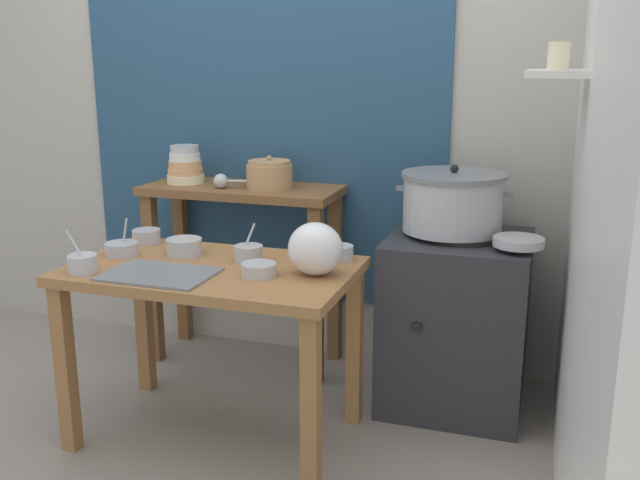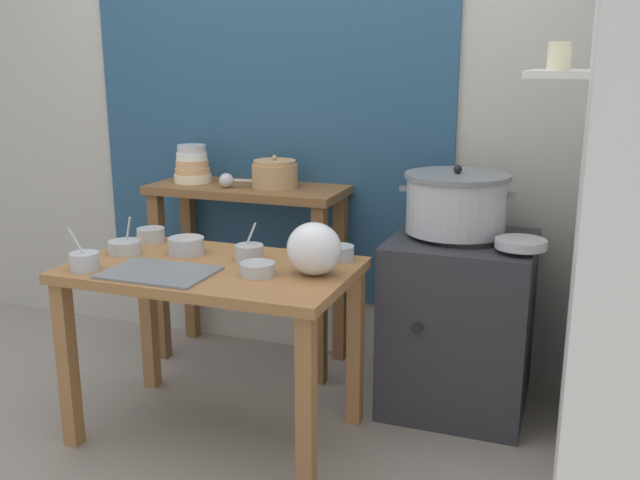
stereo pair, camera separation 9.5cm
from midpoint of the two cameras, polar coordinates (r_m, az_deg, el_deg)
ground_plane at (r=3.00m, az=-8.73°, el=-15.76°), size 9.00×9.00×0.00m
wall_back at (r=3.57m, az=0.31°, el=11.23°), size 4.40×0.12×2.60m
wall_right at (r=2.47m, az=22.78°, el=8.68°), size 0.30×3.20×2.60m
prep_table at (r=2.81m, az=-7.62°, el=-4.20°), size 1.10×0.66×0.72m
back_shelf_table at (r=3.51m, az=-5.01°, el=0.81°), size 0.96×0.40×0.90m
stove_block at (r=3.18m, az=11.97°, el=-6.47°), size 0.60×0.61×0.78m
steamer_pot at (r=3.06m, az=11.79°, el=2.94°), size 0.49×0.44×0.29m
clay_pot at (r=3.40m, az=-2.86°, el=5.31°), size 0.22×0.22×0.16m
bowl_stack_enamel at (r=3.60m, az=-9.50°, el=5.93°), size 0.18×0.18×0.19m
ladle at (r=3.42m, az=-6.54°, el=4.78°), size 0.29×0.11×0.07m
serving_tray at (r=2.70m, az=-11.85°, el=-2.58°), size 0.40×0.28×0.01m
plastic_bag at (r=2.61m, az=0.57°, el=-0.72°), size 0.21×0.18×0.20m
wide_pan at (r=2.89m, az=16.77°, el=-0.28°), size 0.20×0.20×0.04m
prep_bowl_0 at (r=2.81m, az=-17.52°, el=-1.60°), size 0.11×0.11×0.16m
prep_bowl_1 at (r=2.81m, az=-4.74°, el=-0.99°), size 0.11×0.11×0.15m
prep_bowl_2 at (r=2.63m, az=-4.02°, el=-2.30°), size 0.13×0.13×0.05m
prep_bowl_3 at (r=3.18m, az=-12.63°, el=0.45°), size 0.12×0.12×0.06m
prep_bowl_4 at (r=3.01m, az=-14.56°, el=-0.51°), size 0.13×0.13×0.15m
prep_bowl_5 at (r=2.95m, az=-9.81°, el=-0.41°), size 0.15×0.15×0.07m
prep_bowl_6 at (r=2.82m, az=2.53°, el=-1.00°), size 0.12×0.12×0.06m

